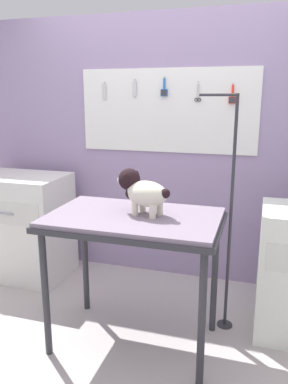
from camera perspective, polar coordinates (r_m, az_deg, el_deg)
The scene contains 6 objects.
ground at distance 2.73m, azimuth -4.34°, elevation -22.97°, with size 4.40×4.00×0.04m, color #B6ACA9.
rear_wall_panel at distance 3.43m, azimuth 3.14°, elevation 6.29°, with size 4.00×0.11×2.30m.
grooming_table at distance 2.44m, azimuth -1.52°, elevation -5.35°, with size 1.10×0.69×0.90m.
grooming_arm at distance 2.69m, azimuth 12.43°, elevation -4.86°, with size 0.30×0.11×1.64m.
dog at distance 2.40m, azimuth -0.35°, elevation 0.19°, with size 0.38×0.25×0.28m.
counter_left at distance 3.70m, azimuth -17.42°, elevation -4.77°, with size 0.80×0.58×0.94m.
Camera 1 is at (0.82, -2.02, 1.63)m, focal length 36.07 mm.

